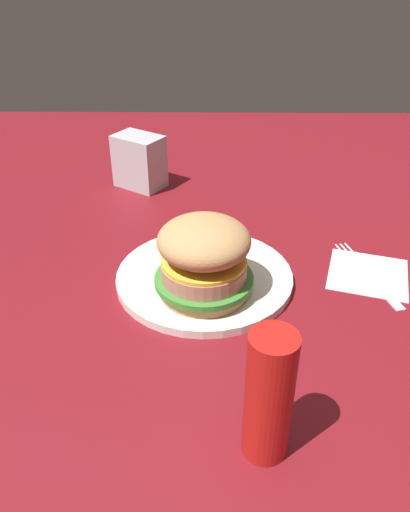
# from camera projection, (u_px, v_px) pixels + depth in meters

# --- Properties ---
(ground_plane) EXTENTS (1.60, 1.60, 0.00)m
(ground_plane) POSITION_uv_depth(u_px,v_px,m) (204.00, 280.00, 0.72)
(ground_plane) COLOR maroon
(plate) EXTENTS (0.25, 0.25, 0.01)m
(plate) POSITION_uv_depth(u_px,v_px,m) (205.00, 277.00, 0.71)
(plate) COLOR silver
(plate) RESTS_ON ground_plane
(sandwich) EXTENTS (0.13, 0.13, 0.11)m
(sandwich) POSITION_uv_depth(u_px,v_px,m) (203.00, 258.00, 0.65)
(sandwich) COLOR tan
(sandwich) RESTS_ON plate
(fries_pile) EXTENTS (0.09, 0.09, 0.01)m
(fries_pile) POSITION_uv_depth(u_px,v_px,m) (212.00, 251.00, 0.75)
(fries_pile) COLOR #E5B251
(fries_pile) RESTS_ON plate
(napkin) EXTENTS (0.14, 0.14, 0.00)m
(napkin) POSITION_uv_depth(u_px,v_px,m) (368.00, 274.00, 0.73)
(napkin) COLOR white
(napkin) RESTS_ON ground_plane
(fork) EXTENTS (0.17, 0.06, 0.00)m
(fork) POSITION_uv_depth(u_px,v_px,m) (368.00, 272.00, 0.73)
(fork) COLOR silver
(fork) RESTS_ON napkin
(napkin_dispenser) EXTENTS (0.10, 0.11, 0.10)m
(napkin_dispenser) POSITION_uv_depth(u_px,v_px,m) (139.00, 161.00, 0.96)
(napkin_dispenser) COLOR #B7BABF
(napkin_dispenser) RESTS_ON ground_plane
(ketchup_bottle) EXTENTS (0.04, 0.04, 0.14)m
(ketchup_bottle) POSITION_uv_depth(u_px,v_px,m) (269.00, 397.00, 0.45)
(ketchup_bottle) COLOR #B21914
(ketchup_bottle) RESTS_ON ground_plane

